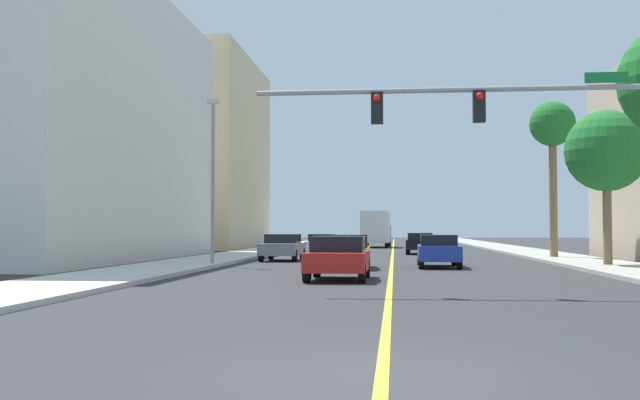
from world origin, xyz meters
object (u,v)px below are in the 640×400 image
traffic_signal_mast (546,126)px  car_black (420,243)px  car_red (338,257)px  car_yellow (350,251)px  palm_mid (606,152)px  palm_far (552,129)px  delivery_truck (376,228)px  car_white (323,244)px  car_gray (283,247)px  street_lamp (213,171)px  car_blue (438,250)px

traffic_signal_mast → car_black: 30.60m
car_red → car_yellow: size_ratio=0.93×
palm_mid → car_yellow: 11.91m
palm_far → car_black: 12.49m
delivery_truck → palm_mid: bearing=-70.5°
traffic_signal_mast → car_red: bearing=141.3°
palm_far → delivery_truck: palm_far is taller
traffic_signal_mast → car_white: bearing=107.6°
palm_far → car_gray: (-14.63, -3.18, -6.49)m
street_lamp → delivery_truck: bearing=79.5°
car_blue → car_black: bearing=91.5°
traffic_signal_mast → car_red: 8.25m
traffic_signal_mast → palm_far: (4.79, 22.25, 2.86)m
car_white → car_black: 7.23m
car_blue → delivery_truck: bearing=96.7°
traffic_signal_mast → palm_mid: 14.25m
street_lamp → delivery_truck: (6.47, 35.00, -2.55)m
car_gray → delivery_truck: size_ratio=0.56×
car_red → delivery_truck: delivery_truck is taller
palm_mid → car_red: size_ratio=1.73×
traffic_signal_mast → car_white: size_ratio=2.59×
palm_mid → car_yellow: (-11.02, -1.50, -4.26)m
street_lamp → car_red: (6.30, -8.37, -3.53)m
car_red → delivery_truck: size_ratio=0.54×
palm_mid → car_yellow: size_ratio=1.62×
delivery_truck → traffic_signal_mast: bearing=-81.1°
palm_mid → car_red: (-10.96, -8.64, -4.27)m
car_white → delivery_truck: size_ratio=0.63×
palm_far → car_white: (-13.20, 4.29, -6.51)m
palm_mid → car_black: 19.06m
car_white → car_gray: 7.60m
palm_far → car_red: size_ratio=2.24×
street_lamp → palm_far: palm_far is taller
palm_mid → car_gray: palm_mid is taller
palm_far → car_white: palm_far is taller
car_red → car_white: bearing=97.5°
car_gray → delivery_truck: delivery_truck is taller
traffic_signal_mast → car_blue: bearing=98.7°
traffic_signal_mast → car_black: bearing=94.2°
car_yellow → street_lamp: bearing=167.1°
car_black → palm_mid: bearing=-64.1°
car_blue → car_gray: bearing=144.1°
street_lamp → delivery_truck: size_ratio=1.04×
street_lamp → car_gray: 7.39m
car_white → car_black: bearing=31.2°
car_gray → car_red: size_ratio=1.03×
palm_mid → car_gray: bearing=158.8°
car_white → car_yellow: bearing=-80.3°
car_blue → palm_mid: bearing=1.0°
street_lamp → traffic_signal_mast: bearing=-47.1°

